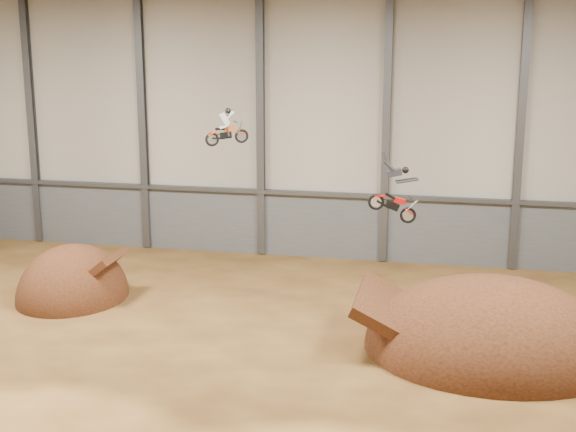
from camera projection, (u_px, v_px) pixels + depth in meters
The scene contains 13 objects.
floor at pixel (254, 368), 29.47m from camera, with size 40.00×40.00×0.00m, color #503315.
back_wall at pixel (323, 129), 42.13m from camera, with size 40.00×0.10×14.00m, color #B8B2A3.
lower_band_back at pixel (322, 226), 43.25m from camera, with size 39.80×0.18×3.50m, color #595C61.
steel_rail at pixel (322, 194), 42.69m from camera, with size 39.80×0.35×0.20m, color #47494F.
steel_column_0 at pixel (32, 122), 45.28m from camera, with size 0.40×0.36×13.90m, color #47494F.
steel_column_1 at pixel (143, 125), 43.95m from camera, with size 0.40×0.36×13.90m, color #47494F.
steel_column_2 at pixel (261, 128), 42.61m from camera, with size 0.40×0.36×13.90m, color #47494F.
steel_column_3 at pixel (386, 131), 41.27m from camera, with size 0.40×0.36×13.90m, color #47494F.
steel_column_4 at pixel (520, 134), 39.93m from camera, with size 0.40×0.36×13.90m, color #47494F.
takeoff_ramp at pixel (73, 297), 37.16m from camera, with size 4.97×5.74×4.97m, color #35190D.
landing_ramp at pixel (490, 350), 31.10m from camera, with size 9.81×8.68×5.66m, color #35190D.
fmx_rider_a at pixel (227, 125), 34.05m from camera, with size 1.87×0.71×1.69m, color #CC3B09, non-canonical shape.
fmx_rider_b at pixel (390, 187), 32.27m from camera, with size 2.75×0.79×2.36m, color #B80F0C, non-canonical shape.
Camera 1 is at (6.86, -26.53, 12.26)m, focal length 50.00 mm.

